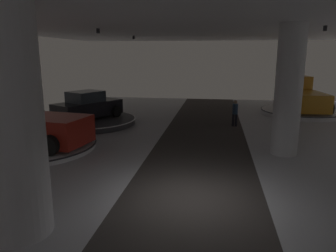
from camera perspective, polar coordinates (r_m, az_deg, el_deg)
ground at (r=9.83m, az=4.33°, el=-13.04°), size 24.00×44.00×0.06m
ceiling_with_spotlights at (r=8.94m, az=4.97°, el=21.09°), size 24.00×44.00×0.39m
column_left at (r=8.02m, az=-26.78°, el=0.61°), size 1.56×1.56×5.50m
column_right at (r=14.25m, az=20.87°, el=5.91°), size 1.12×1.12×5.50m
display_platform_far_left at (r=20.33m, az=-14.06°, el=0.90°), size 5.81×5.81×0.36m
display_car_far_left at (r=20.15m, az=-14.27°, el=3.46°), size 3.64×4.55×1.71m
display_platform_deep_right at (r=24.90m, az=22.88°, el=2.38°), size 5.68×5.68×0.33m
pickup_truck_deep_right at (r=25.05m, az=22.87°, el=4.96°), size 3.00×5.45×2.30m
display_platform_mid_left at (r=15.80m, az=-23.09°, el=-3.35°), size 5.68×5.68×0.25m
pickup_truck_mid_left at (r=15.77m, az=-24.30°, el=0.42°), size 5.58×3.35×2.30m
visitor_walking_near at (r=19.37m, az=11.98°, el=2.57°), size 0.32×0.32×1.59m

